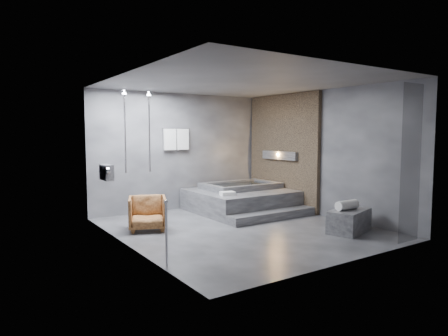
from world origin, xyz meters
TOP-DOWN VIEW (x-y plane):
  - room at (0.40, 0.24)m, footprint 5.00×5.04m
  - tub_deck at (1.05, 1.45)m, footprint 2.20×2.00m
  - tub_step at (1.05, 0.27)m, footprint 2.20×0.36m
  - concrete_bench at (1.53, -1.34)m, footprint 1.05×0.77m
  - driftwood_chair at (-1.55, 0.91)m, footprint 0.91×0.92m
  - rolled_towel at (1.50, -1.31)m, footprint 0.49×0.18m
  - deck_towel at (0.32, 0.93)m, footprint 0.35×0.29m

SIDE VIEW (x-z plane):
  - tub_step at x=1.05m, z-range 0.00..0.18m
  - concrete_bench at x=1.53m, z-range 0.00..0.42m
  - tub_deck at x=1.05m, z-range 0.00..0.50m
  - driftwood_chair at x=-1.55m, z-range 0.00..0.65m
  - rolled_towel at x=1.50m, z-range 0.42..0.60m
  - deck_towel at x=0.32m, z-range 0.50..0.58m
  - room at x=0.40m, z-range 0.32..3.14m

